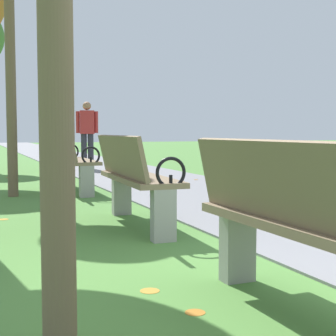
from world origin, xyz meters
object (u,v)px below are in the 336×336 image
object	(u,v)px
park_bench_1	(306,225)
park_bench_3	(73,160)
park_bench_2	(134,178)
pedestrian_walking	(87,131)

from	to	relation	value
park_bench_1	park_bench_3	size ratio (longest dim) A/B	1.00
park_bench_2	pedestrian_walking	bearing A→B (deg)	80.90
park_bench_2	pedestrian_walking	xyz separation A→B (m)	(1.18, 7.36, 0.44)
park_bench_2	park_bench_3	world-z (taller)	same
park_bench_1	park_bench_2	xyz separation A→B (m)	(0.00, 2.72, 0.00)
park_bench_2	park_bench_3	bearing A→B (deg)	90.00
pedestrian_walking	park_bench_3	bearing A→B (deg)	-105.48
park_bench_3	park_bench_1	bearing A→B (deg)	-90.00
park_bench_3	pedestrian_walking	world-z (taller)	pedestrian_walking
park_bench_1	park_bench_3	distance (m)	5.82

